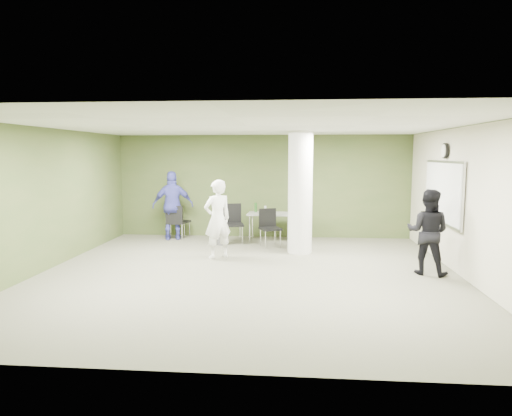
# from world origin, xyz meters

# --- Properties ---
(floor) EXTENTS (8.00, 8.00, 0.00)m
(floor) POSITION_xyz_m (0.00, 0.00, 0.00)
(floor) COLOR #555343
(floor) RESTS_ON ground
(ceiling) EXTENTS (8.00, 8.00, 0.00)m
(ceiling) POSITION_xyz_m (0.00, 0.00, 2.80)
(ceiling) COLOR white
(ceiling) RESTS_ON wall_back
(wall_back) EXTENTS (8.00, 2.80, 0.02)m
(wall_back) POSITION_xyz_m (0.00, 4.00, 1.40)
(wall_back) COLOR #3F5327
(wall_back) RESTS_ON floor
(wall_left) EXTENTS (0.02, 8.00, 2.80)m
(wall_left) POSITION_xyz_m (-4.00, 0.00, 1.40)
(wall_left) COLOR #3F5327
(wall_left) RESTS_ON floor
(wall_right_cream) EXTENTS (0.02, 8.00, 2.80)m
(wall_right_cream) POSITION_xyz_m (4.00, 0.00, 1.40)
(wall_right_cream) COLOR beige
(wall_right_cream) RESTS_ON floor
(column) EXTENTS (0.56, 0.56, 2.80)m
(column) POSITION_xyz_m (1.00, 2.00, 1.40)
(column) COLOR silver
(column) RESTS_ON floor
(whiteboard) EXTENTS (0.05, 2.30, 1.30)m
(whiteboard) POSITION_xyz_m (3.92, 1.20, 1.50)
(whiteboard) COLOR silver
(whiteboard) RESTS_ON wall_right_cream
(wall_clock) EXTENTS (0.06, 0.32, 0.32)m
(wall_clock) POSITION_xyz_m (3.92, 1.20, 2.35)
(wall_clock) COLOR black
(wall_clock) RESTS_ON wall_right_cream
(folding_table) EXTENTS (1.61, 0.75, 1.00)m
(folding_table) POSITION_xyz_m (0.43, 3.31, 0.70)
(folding_table) COLOR gray
(folding_table) RESTS_ON floor
(wastebasket) EXTENTS (0.28, 0.28, 0.33)m
(wastebasket) POSITION_xyz_m (-0.95, 2.77, 0.16)
(wastebasket) COLOR #4C4C4C
(wastebasket) RESTS_ON floor
(chair_back_left) EXTENTS (0.57, 0.57, 0.91)m
(chair_back_left) POSITION_xyz_m (-2.28, 3.57, 0.53)
(chair_back_left) COLOR black
(chair_back_left) RESTS_ON floor
(chair_back_right) EXTENTS (0.48, 0.48, 0.92)m
(chair_back_right) POSITION_xyz_m (-2.30, 3.34, 0.54)
(chair_back_right) COLOR black
(chair_back_right) RESTS_ON floor
(chair_table_left) EXTENTS (0.61, 0.61, 1.01)m
(chair_table_left) POSITION_xyz_m (-0.71, 3.01, 0.59)
(chair_table_left) COLOR black
(chair_table_left) RESTS_ON floor
(chair_table_right) EXTENTS (0.61, 0.61, 0.93)m
(chair_table_right) POSITION_xyz_m (0.25, 2.67, 0.55)
(chair_table_right) COLOR black
(chair_table_right) RESTS_ON floor
(woman_white) EXTENTS (0.75, 0.71, 1.73)m
(woman_white) POSITION_xyz_m (-0.80, 1.28, 0.87)
(woman_white) COLOR white
(woman_white) RESTS_ON floor
(man_black) EXTENTS (0.98, 0.89, 1.63)m
(man_black) POSITION_xyz_m (3.40, 0.29, 0.81)
(man_black) COLOR black
(man_black) RESTS_ON floor
(man_blue) EXTENTS (1.16, 0.72, 1.83)m
(man_blue) POSITION_xyz_m (-2.36, 3.34, 0.92)
(man_blue) COLOR #4447A9
(man_blue) RESTS_ON floor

